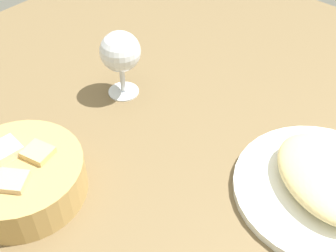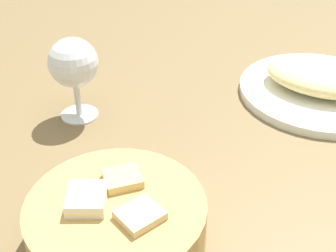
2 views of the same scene
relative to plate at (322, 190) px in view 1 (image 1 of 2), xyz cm
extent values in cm
cube|color=brown|center=(17.84, 12.55, -1.70)|extent=(140.00, 140.00, 2.00)
cylinder|color=white|center=(0.00, 0.00, 0.00)|extent=(27.77, 27.77, 1.40)
ellipsoid|color=#E5CE89|center=(0.00, 0.00, 2.95)|extent=(23.18, 21.03, 4.50)
cylinder|color=tan|center=(34.93, 30.78, 2.36)|extent=(19.77, 19.77, 6.12)
cube|color=beige|center=(37.89, 30.58, 4.70)|extent=(4.43, 4.84, 4.53)
cube|color=tan|center=(32.36, 33.17, 4.18)|extent=(5.78, 5.67, 4.33)
cube|color=tan|center=(34.09, 27.32, 4.38)|extent=(4.87, 4.56, 4.11)
cylinder|color=silver|center=(41.28, 3.14, -0.40)|extent=(6.03, 6.03, 0.60)
cylinder|color=silver|center=(41.28, 3.14, 2.44)|extent=(1.00, 1.00, 5.08)
sphere|color=silver|center=(41.28, 3.14, 8.83)|extent=(7.70, 7.70, 7.70)
camera|label=1|loc=(-11.19, 48.57, 54.25)|focal=47.40mm
camera|label=2|loc=(32.45, 67.27, 39.91)|focal=49.27mm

